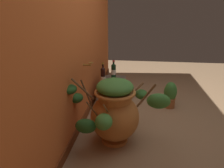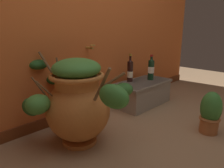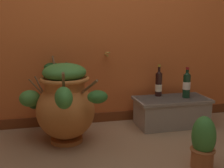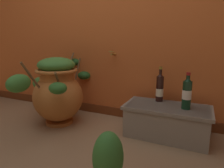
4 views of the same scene
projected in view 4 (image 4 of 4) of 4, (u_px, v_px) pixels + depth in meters
The scene contains 7 objects.
ground_plane at pixel (47, 166), 1.38m from camera, with size 7.00×7.00×0.00m, color #9E7A56.
back_wall at pixel (115, 4), 2.18m from camera, with size 4.40×0.33×2.60m.
terracotta_urn at pixel (57, 90), 2.06m from camera, with size 0.72×1.07×0.74m.
stone_ledge at pixel (166, 120), 1.80m from camera, with size 0.77×0.39×0.30m.
wine_bottle_left at pixel (187, 92), 1.67m from camera, with size 0.08×0.08×0.32m.
wine_bottle_middle at pixel (160, 87), 1.90m from camera, with size 0.07×0.07×0.34m.
potted_shrub at pixel (108, 166), 1.07m from camera, with size 0.19×0.19×0.40m.
Camera 4 is at (0.94, -0.93, 0.86)m, focal length 31.09 mm.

